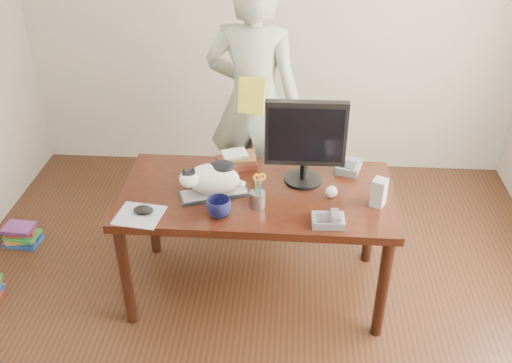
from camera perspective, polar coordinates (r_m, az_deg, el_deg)
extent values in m
plane|color=black|center=(3.39, -0.69, -17.39)|extent=(4.50, 4.50, 0.00)
plane|color=beige|center=(4.61, 1.57, 16.65)|extent=(4.00, 0.00, 4.00)
cube|color=black|center=(3.35, 0.06, -1.36)|extent=(1.60, 0.80, 0.05)
cylinder|color=black|center=(3.44, -12.91, -9.19)|extent=(0.07, 0.07, 0.70)
cylinder|color=black|center=(3.35, 12.56, -10.39)|extent=(0.07, 0.07, 0.70)
cylinder|color=black|center=(3.95, -10.36, -2.76)|extent=(0.07, 0.07, 0.70)
cylinder|color=black|center=(3.88, 11.41, -3.63)|extent=(0.07, 0.07, 0.70)
cube|color=black|center=(3.83, 0.44, -2.47)|extent=(1.45, 0.03, 0.50)
cube|color=black|center=(3.31, -4.21, -1.22)|extent=(0.43, 0.28, 0.02)
cube|color=#9A999E|center=(3.31, -4.22, -1.05)|extent=(0.39, 0.25, 0.00)
ellipsoid|color=white|center=(3.26, -4.28, 0.20)|extent=(0.35, 0.28, 0.19)
ellipsoid|color=white|center=(3.20, -6.71, 0.25)|extent=(0.14, 0.14, 0.10)
ellipsoid|color=black|center=(3.19, -6.75, 0.77)|extent=(0.10, 0.09, 0.04)
cone|color=black|center=(3.16, -7.18, 0.99)|extent=(0.06, 0.06, 0.06)
cone|color=black|center=(3.17, -6.30, 1.13)|extent=(0.07, 0.06, 0.06)
ellipsoid|color=black|center=(3.23, -3.42, 1.55)|extent=(0.19, 0.18, 0.04)
cylinder|color=white|center=(3.36, -1.98, 0.06)|extent=(0.12, 0.10, 0.04)
cylinder|color=black|center=(3.45, 4.75, 0.20)|extent=(0.23, 0.23, 0.02)
cylinder|color=black|center=(3.42, 4.80, 1.07)|extent=(0.05, 0.05, 0.10)
cube|color=black|center=(3.27, 5.01, 4.80)|extent=(0.47, 0.06, 0.40)
cube|color=black|center=(3.25, 5.02, 4.58)|extent=(0.43, 0.01, 0.33)
cylinder|color=gray|center=(3.18, 0.14, -1.81)|extent=(0.11, 0.11, 0.10)
cylinder|color=black|center=(3.15, -0.20, -0.51)|extent=(0.02, 0.04, 0.14)
cylinder|color=#0B429E|center=(3.13, 0.44, -0.66)|extent=(0.02, 0.04, 0.14)
cylinder|color=red|center=(3.15, 0.09, -0.41)|extent=(0.02, 0.04, 0.14)
cylinder|color=#1A8622|center=(3.13, 0.02, -0.73)|extent=(0.03, 0.03, 0.14)
cylinder|color=#A7A7AC|center=(3.13, 0.30, -0.46)|extent=(0.02, 0.02, 0.11)
cylinder|color=#A7A7AC|center=(3.13, 0.44, -0.44)|extent=(0.01, 0.03, 0.11)
torus|color=orange|center=(3.10, 0.09, 0.41)|extent=(0.05, 0.03, 0.04)
torus|color=orange|center=(3.10, 0.61, 0.47)|extent=(0.05, 0.03, 0.04)
cube|color=#A7ABB3|center=(3.20, -11.59, -3.33)|extent=(0.27, 0.25, 0.01)
ellipsoid|color=black|center=(3.20, -11.20, -2.82)|extent=(0.12, 0.09, 0.04)
imported|color=#0E1038|center=(3.12, -3.73, -2.61)|extent=(0.18, 0.18, 0.11)
cube|color=slate|center=(3.09, 7.22, -3.91)|extent=(0.18, 0.13, 0.04)
cube|color=#3B3B3D|center=(3.06, 6.73, -3.64)|extent=(0.07, 0.09, 0.01)
cube|color=#A7A7AC|center=(3.08, 7.96, -3.32)|extent=(0.05, 0.15, 0.05)
cube|color=#97989A|center=(3.26, 12.18, -1.08)|extent=(0.10, 0.10, 0.16)
sphere|color=white|center=(3.30, 7.55, -1.03)|extent=(0.07, 0.07, 0.07)
cube|color=#521C16|center=(3.60, -1.95, 1.93)|extent=(0.28, 0.23, 0.04)
cube|color=brown|center=(3.58, -1.78, 2.39)|extent=(0.24, 0.19, 0.03)
cube|color=white|center=(3.57, -2.14, 2.76)|extent=(0.18, 0.16, 0.02)
cube|color=slate|center=(3.58, 9.27, 1.49)|extent=(0.18, 0.21, 0.05)
cube|color=#3B3B3D|center=(3.55, 9.21, 1.66)|extent=(0.11, 0.11, 0.01)
imported|color=beige|center=(4.03, -0.23, 7.89)|extent=(0.73, 0.53, 1.84)
cube|color=gold|center=(3.83, -0.43, 8.60)|extent=(0.19, 0.13, 0.24)
cube|color=#193E9B|center=(4.48, -22.23, -5.52)|extent=(0.25, 0.19, 0.03)
cube|color=orange|center=(4.47, -22.37, -5.14)|extent=(0.22, 0.19, 0.03)
cube|color=#2A8E37|center=(4.44, -22.29, -4.93)|extent=(0.24, 0.19, 0.03)
cube|color=red|center=(4.44, -22.42, -4.51)|extent=(0.21, 0.16, 0.03)
cube|color=#653078|center=(4.41, -22.64, -4.30)|extent=(0.22, 0.17, 0.03)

